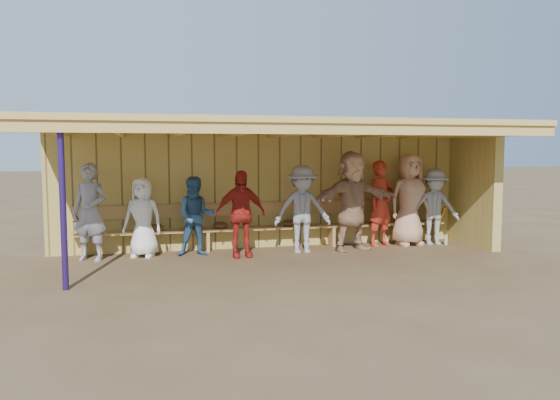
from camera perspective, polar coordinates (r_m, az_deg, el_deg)
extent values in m
plane|color=brown|center=(10.07, 0.49, -6.14)|extent=(90.00, 90.00, 0.00)
imported|color=gray|center=(10.34, -19.24, -1.19)|extent=(0.76, 0.65, 1.76)
imported|color=white|center=(10.44, -14.15, -1.77)|extent=(0.85, 0.70, 1.48)
imported|color=#335E8D|center=(10.38, -8.77, -1.69)|extent=(0.77, 0.63, 1.49)
imported|color=#A9221B|center=(10.13, -4.16, -1.46)|extent=(0.97, 0.45, 1.62)
imported|color=gray|center=(10.54, 2.35, -0.98)|extent=(1.16, 0.75, 1.69)
imported|color=tan|center=(10.85, 7.56, -0.08)|extent=(1.92, 0.98, 1.98)
imported|color=#B12E1C|center=(11.47, 10.51, -0.37)|extent=(0.76, 0.64, 1.77)
imported|color=tan|center=(11.66, 13.36, 0.02)|extent=(1.01, 0.73, 1.91)
imported|color=gray|center=(11.89, 15.83, -0.70)|extent=(1.13, 0.80, 1.59)
cube|color=tan|center=(11.21, -1.25, 1.22)|extent=(8.60, 0.20, 2.40)
cube|color=tan|center=(12.07, 19.60, 1.20)|extent=(0.20, 1.62, 2.40)
cube|color=#D8B459|center=(9.89, 0.50, 7.92)|extent=(8.80, 3.20, 0.10)
cube|color=#D8B459|center=(8.44, 3.11, 7.48)|extent=(8.80, 0.10, 0.18)
cube|color=#D8B459|center=(9.64, -22.07, 6.77)|extent=(0.08, 3.00, 0.16)
cube|color=#D8B459|center=(9.56, -16.38, 6.96)|extent=(0.08, 3.00, 0.16)
cube|color=#D8B459|center=(9.58, -10.65, 7.08)|extent=(0.08, 3.00, 0.16)
cube|color=#D8B459|center=(9.68, -4.99, 7.13)|extent=(0.08, 3.00, 0.16)
cube|color=#D8B459|center=(9.88, 0.50, 7.11)|extent=(0.08, 3.00, 0.16)
cube|color=#D8B459|center=(10.16, 5.73, 7.04)|extent=(0.08, 3.00, 0.16)
cube|color=#D8B459|center=(10.52, 10.63, 6.91)|extent=(0.08, 3.00, 0.16)
cube|color=#D8B459|center=(10.96, 15.18, 6.75)|extent=(0.08, 3.00, 0.16)
cube|color=#D8B459|center=(11.45, 19.35, 6.57)|extent=(0.08, 3.00, 0.16)
cylinder|color=navy|center=(8.26, -21.74, -0.61)|extent=(0.09, 0.09, 2.40)
cube|color=tan|center=(11.02, -0.91, -2.91)|extent=(7.60, 0.32, 0.05)
cube|color=tan|center=(11.12, -1.10, -0.88)|extent=(7.60, 0.04, 0.26)
cube|color=tan|center=(10.82, -19.86, -4.58)|extent=(0.06, 0.29, 0.40)
cube|color=tan|center=(10.83, -7.59, -4.30)|extent=(0.06, 0.29, 0.40)
cube|color=tan|center=(11.41, 5.43, -3.79)|extent=(0.06, 0.29, 0.40)
cube|color=tan|center=(12.37, 15.57, -3.25)|extent=(0.06, 0.29, 0.40)
cylinder|color=gold|center=(12.20, 16.26, -2.44)|extent=(0.13, 0.41, 0.80)
sphere|color=gold|center=(12.02, 14.24, -4.24)|extent=(0.08, 0.08, 0.08)
ellipsoid|color=#593319|center=(10.67, -12.84, -2.81)|extent=(0.30, 0.24, 0.14)
ellipsoid|color=#593319|center=(10.77, -6.23, -2.63)|extent=(0.30, 0.24, 0.14)
ellipsoid|color=#593319|center=(11.04, 0.94, -2.40)|extent=(0.30, 0.24, 0.14)
cylinder|color=#8CC562|center=(11.19, 1.93, -2.08)|extent=(0.07, 0.07, 0.22)
cylinder|color=orange|center=(11.47, 6.16, -1.93)|extent=(0.07, 0.07, 0.22)
cylinder|color=#98C663|center=(11.99, 16.95, -3.99)|extent=(0.07, 0.07, 0.22)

